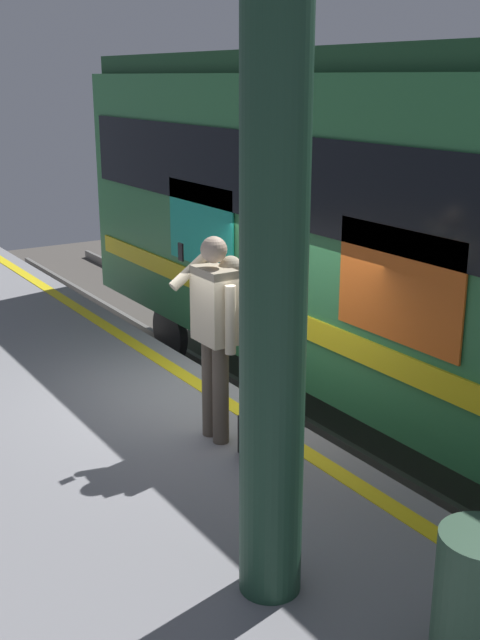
% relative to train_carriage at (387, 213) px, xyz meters
% --- Properties ---
extents(ground_plane, '(25.46, 25.46, 0.00)m').
position_rel_train_carriage_xyz_m(ground_plane, '(-0.27, 2.03, -2.62)').
color(ground_plane, '#4C4742').
extents(safety_line, '(16.64, 0.16, 0.01)m').
position_rel_train_carriage_xyz_m(safety_line, '(-0.27, 2.33, -1.58)').
color(safety_line, yellow).
rests_on(safety_line, platform).
extents(track_rail_near, '(22.07, 0.08, 0.16)m').
position_rel_train_carriage_xyz_m(track_rail_near, '(-0.27, 0.71, -2.54)').
color(track_rail_near, slate).
rests_on(track_rail_near, ground).
extents(track_rail_far, '(22.07, 0.08, 0.16)m').
position_rel_train_carriage_xyz_m(track_rail_far, '(-0.27, -0.72, -2.54)').
color(track_rail_far, slate).
rests_on(track_rail_far, ground).
extents(train_carriage, '(9.57, 2.83, 4.17)m').
position_rel_train_carriage_xyz_m(train_carriage, '(0.00, 0.00, 0.00)').
color(train_carriage, '#2D723F').
rests_on(train_carriage, ground).
extents(passenger, '(0.57, 0.55, 1.79)m').
position_rel_train_carriage_xyz_m(passenger, '(-1.00, 2.82, -0.52)').
color(passenger, brown).
rests_on(passenger, platform).
extents(handbag, '(0.39, 0.35, 0.41)m').
position_rel_train_carriage_xyz_m(handbag, '(-1.53, 2.71, -1.39)').
color(handbag, black).
rests_on(handbag, platform).
extents(station_column, '(0.38, 0.38, 3.45)m').
position_rel_train_carriage_xyz_m(station_column, '(-2.98, 3.63, 0.14)').
color(station_column, '#1E3F2D').
rests_on(station_column, platform).
extents(trash_bin, '(0.47, 0.47, 0.83)m').
position_rel_train_carriage_xyz_m(trash_bin, '(-4.17, 3.15, -1.16)').
color(trash_bin, '#2D4C38').
rests_on(trash_bin, platform).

